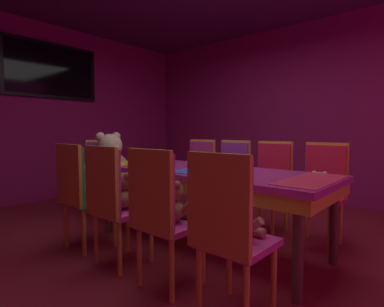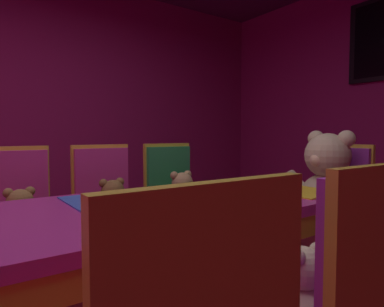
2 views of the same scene
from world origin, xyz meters
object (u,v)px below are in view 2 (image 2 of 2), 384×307
at_px(teddy_left_1, 21,218).
at_px(teddy_right_2, 301,293).
at_px(throne_chair, 339,198).
at_px(teddy_right_3, 379,251).
at_px(chair_left_2, 105,201).
at_px(chair_right_2, 345,304).
at_px(chair_left_3, 172,193).
at_px(chair_left_1, 17,212).
at_px(king_teddy_bear, 326,182).
at_px(teddy_left_3, 183,196).
at_px(teddy_left_2, 113,205).
at_px(banquet_table, 118,227).

height_order(teddy_left_1, teddy_right_2, teddy_left_1).
xyz_separation_m(teddy_right_2, throne_chair, (-0.74, 1.43, 0.02)).
bearing_deg(teddy_right_3, chair_left_2, 18.31).
xyz_separation_m(chair_right_2, teddy_right_3, (-0.16, 0.52, -0.00)).
bearing_deg(chair_left_3, chair_left_1, -90.55).
bearing_deg(throne_chair, teddy_left_1, -19.93).
distance_m(chair_left_2, king_teddy_bear, 1.54).
xyz_separation_m(chair_left_2, teddy_left_3, (0.16, 0.54, 0.00)).
distance_m(chair_left_1, chair_left_3, 1.09).
relative_size(teddy_left_1, chair_left_3, 0.32).
bearing_deg(teddy_left_1, teddy_left_2, 90.43).
bearing_deg(teddy_right_2, teddy_right_3, -88.03).
distance_m(chair_left_3, teddy_right_3, 1.58).
distance_m(banquet_table, king_teddy_bear, 1.54).
bearing_deg(chair_left_1, chair_left_3, 89.45).
distance_m(teddy_right_3, king_teddy_bear, 1.04).
xyz_separation_m(teddy_left_1, teddy_left_3, (0.01, 1.09, 0.01)).
relative_size(teddy_left_1, teddy_left_2, 0.97).
bearing_deg(chair_left_3, teddy_right_3, -0.47).
xyz_separation_m(chair_left_1, king_teddy_bear, (0.87, 1.82, 0.13)).
bearing_deg(teddy_left_2, teddy_right_2, 0.39).
height_order(banquet_table, king_teddy_bear, king_teddy_bear).
distance_m(teddy_right_2, king_teddy_bear, 1.47).
bearing_deg(teddy_right_3, teddy_left_1, 36.79).
bearing_deg(chair_left_1, banquet_table, 17.81).
bearing_deg(banquet_table, teddy_left_1, -158.90).
bearing_deg(chair_left_3, king_teddy_bear, 40.48).
relative_size(chair_left_3, teddy_right_2, 3.50).
height_order(teddy_left_2, teddy_right_2, teddy_left_2).
bearing_deg(chair_right_2, chair_left_1, 17.82).
bearing_deg(chair_left_3, teddy_left_2, -76.42).
relative_size(chair_left_1, king_teddy_bear, 1.49).
relative_size(banquet_table, throne_chair, 2.37).
bearing_deg(chair_left_2, banquet_table, -17.43).
relative_size(throne_chair, king_teddy_bear, 1.49).
height_order(chair_left_1, chair_left_2, same).
relative_size(teddy_left_2, king_teddy_bear, 0.49).
relative_size(chair_left_2, teddy_right_3, 2.93).
bearing_deg(teddy_left_1, teddy_right_3, 36.79).
xyz_separation_m(chair_left_2, teddy_right_2, (1.61, 0.01, -0.02)).
bearing_deg(teddy_left_3, chair_left_3, 180.00).
distance_m(teddy_left_1, teddy_right_3, 1.80).
xyz_separation_m(chair_left_2, chair_right_2, (1.75, 0.01, 0.00)).
bearing_deg(throne_chair, chair_right_2, 31.67).
relative_size(chair_left_2, king_teddy_bear, 1.49).
bearing_deg(banquet_table, chair_right_2, 17.83).
bearing_deg(king_teddy_bear, banquet_table, -0.00).
relative_size(chair_left_1, teddy_left_2, 3.02).
distance_m(banquet_table, chair_left_2, 0.91).
bearing_deg(banquet_table, chair_left_1, -162.19).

